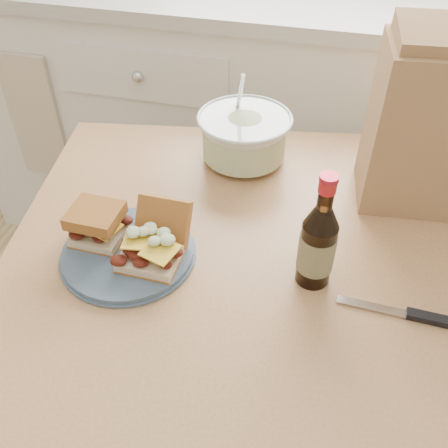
% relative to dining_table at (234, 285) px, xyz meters
% --- Properties ---
extents(cabinet_run, '(2.50, 0.64, 0.94)m').
position_rel_dining_table_xyz_m(cabinet_run, '(0.06, 0.93, -0.15)').
color(cabinet_run, white).
rests_on(cabinet_run, ground).
extents(dining_table, '(1.02, 1.02, 0.73)m').
position_rel_dining_table_xyz_m(dining_table, '(0.00, 0.00, 0.00)').
color(dining_table, tan).
rests_on(dining_table, ground).
extents(plate, '(0.25, 0.25, 0.02)m').
position_rel_dining_table_xyz_m(plate, '(-0.19, -0.07, 0.12)').
color(plate, '#455A70').
rests_on(plate, dining_table).
extents(sandwich_left, '(0.10, 0.09, 0.07)m').
position_rel_dining_table_xyz_m(sandwich_left, '(-0.25, -0.05, 0.16)').
color(sandwich_left, beige).
rests_on(sandwich_left, plate).
extents(sandwich_right, '(0.11, 0.15, 0.09)m').
position_rel_dining_table_xyz_m(sandwich_right, '(-0.14, -0.06, 0.15)').
color(sandwich_right, beige).
rests_on(sandwich_right, plate).
extents(coleslaw_bowl, '(0.22, 0.22, 0.22)m').
position_rel_dining_table_xyz_m(coleslaw_bowl, '(-0.05, 0.30, 0.16)').
color(coleslaw_bowl, silver).
rests_on(coleslaw_bowl, dining_table).
extents(beer_bottle, '(0.06, 0.06, 0.23)m').
position_rel_dining_table_xyz_m(beer_bottle, '(0.15, -0.04, 0.19)').
color(beer_bottle, black).
rests_on(beer_bottle, dining_table).
extents(knife, '(0.19, 0.03, 0.01)m').
position_rel_dining_table_xyz_m(knife, '(0.33, -0.09, 0.11)').
color(knife, silver).
rests_on(knife, dining_table).
extents(paper_bag, '(0.27, 0.19, 0.33)m').
position_rel_dining_table_xyz_m(paper_bag, '(0.34, 0.26, 0.27)').
color(paper_bag, '#A07E4D').
rests_on(paper_bag, dining_table).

